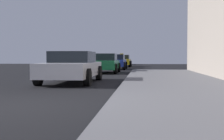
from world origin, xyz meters
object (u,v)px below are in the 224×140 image
Objects in this scene: car_yellow at (122,61)px; car_silver at (72,67)px; car_blue at (115,62)px; car_white at (119,60)px; car_green at (104,63)px.

car_silver is at bearing 88.27° from car_yellow.
car_silver is 20.60m from car_yellow.
car_blue and car_white have the same top height.
car_silver is 1.09× the size of car_green.
car_silver is 7.81m from car_green.
car_green is at bearing 88.83° from car_yellow.
car_white is (-0.72, 21.75, 0.00)m from car_green.
car_green is 6.10m from car_blue.
car_blue is 1.01× the size of car_white.
car_white is at bearing -86.80° from car_blue.
car_white is at bearing -83.78° from car_yellow.
car_blue is at bearing 93.20° from car_white.
car_yellow is (0.62, 20.59, 0.00)m from car_silver.
car_blue is 15.68m from car_white.
car_silver is 1.01× the size of car_white.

